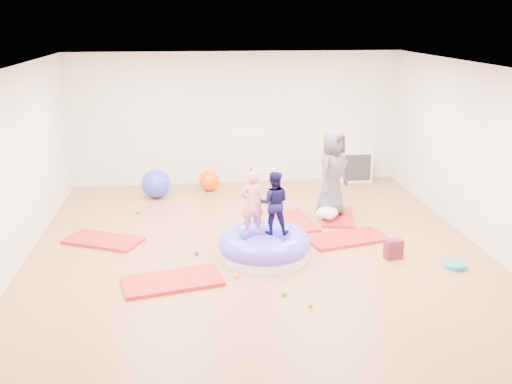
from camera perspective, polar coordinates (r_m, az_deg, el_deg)
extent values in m
cube|color=#995C33|center=(8.79, 0.22, -6.19)|extent=(7.00, 8.00, 0.01)
cube|color=silver|center=(8.10, 0.25, 12.32)|extent=(7.00, 8.00, 0.01)
cube|color=beige|center=(12.23, -2.00, 7.33)|extent=(7.00, 0.01, 2.80)
cube|color=beige|center=(4.62, 6.20, -9.73)|extent=(7.00, 0.01, 2.80)
cube|color=beige|center=(8.66, -23.44, 1.80)|extent=(0.01, 8.00, 2.80)
cube|color=beige|center=(9.40, 21.96, 3.10)|extent=(0.01, 8.00, 2.80)
cube|color=red|center=(7.94, -8.36, -8.82)|extent=(1.45, 0.94, 0.06)
cube|color=red|center=(9.54, -14.99, -4.70)|extent=(1.35, 1.07, 0.05)
cube|color=red|center=(10.10, 3.89, -2.92)|extent=(0.73, 1.22, 0.05)
cube|color=red|center=(9.42, 9.06, -4.60)|extent=(1.39, 0.92, 0.05)
cube|color=red|center=(10.41, 8.12, -2.43)|extent=(0.79, 1.23, 0.05)
cylinder|color=silver|center=(8.66, 0.82, -6.00)|extent=(1.35, 1.35, 0.15)
torus|color=#5645F2|center=(8.61, 0.83, -5.13)|extent=(1.40, 1.40, 0.37)
ellipsoid|color=#5645F2|center=(8.64, 0.82, -5.67)|extent=(0.74, 0.74, 0.33)
imported|color=#CE6779|center=(8.37, -0.42, -0.84)|extent=(0.39, 0.28, 0.99)
imported|color=black|center=(8.45, 1.79, -0.77)|extent=(0.52, 0.44, 0.96)
imported|color=#4D4C55|center=(10.22, 7.65, 1.91)|extent=(0.88, 0.89, 1.55)
ellipsoid|color=#C8E4FD|center=(10.15, 7.13, -2.10)|extent=(0.40, 0.26, 0.23)
sphere|color=beige|center=(9.97, 7.38, -2.29)|extent=(0.19, 0.19, 0.19)
sphere|color=#FCBB00|center=(7.30, 5.47, -11.10)|extent=(0.07, 0.07, 0.07)
sphere|color=#BE1406|center=(10.30, 9.34, -2.64)|extent=(0.07, 0.07, 0.07)
sphere|color=green|center=(7.53, 2.86, -10.09)|extent=(0.07, 0.07, 0.07)
sphere|color=blue|center=(8.77, -5.97, -6.08)|extent=(0.07, 0.07, 0.07)
sphere|color=green|center=(10.73, -11.70, -1.95)|extent=(0.07, 0.07, 0.07)
sphere|color=#FCBB00|center=(8.00, -1.99, -8.36)|extent=(0.07, 0.07, 0.07)
sphere|color=blue|center=(11.53, -9.96, 0.81)|extent=(0.58, 0.58, 0.58)
sphere|color=#F35000|center=(11.90, -4.69, 1.15)|extent=(0.43, 0.43, 0.43)
cylinder|color=white|center=(11.35, -0.29, 0.82)|extent=(0.20, 0.21, 0.54)
cylinder|color=white|center=(11.80, -0.54, 1.45)|extent=(0.20, 0.21, 0.54)
cylinder|color=white|center=(11.42, 2.24, 0.90)|extent=(0.20, 0.21, 0.54)
cylinder|color=white|center=(11.86, 1.90, 1.53)|extent=(0.20, 0.21, 0.54)
cylinder|color=white|center=(11.54, 0.83, 2.32)|extent=(0.53, 0.03, 0.03)
sphere|color=#BE1406|center=(11.51, -0.47, 2.28)|extent=(0.06, 0.06, 0.06)
sphere|color=blue|center=(11.58, 2.13, 2.35)|extent=(0.06, 0.06, 0.06)
cube|color=white|center=(12.73, 9.91, 2.60)|extent=(0.68, 0.33, 0.68)
cube|color=#2D2D2D|center=(12.58, 10.11, 2.42)|extent=(0.58, 0.02, 0.58)
cube|color=white|center=(12.69, 9.97, 2.54)|extent=(0.02, 0.23, 0.60)
cube|color=white|center=(12.69, 9.97, 2.54)|extent=(0.60, 0.23, 0.02)
cylinder|color=teal|center=(8.80, 19.28, -6.93)|extent=(0.33, 0.33, 0.07)
cube|color=#A51538|center=(8.81, 13.58, -5.59)|extent=(0.28, 0.20, 0.30)
cylinder|color=#FCBB00|center=(8.08, -11.38, -8.64)|extent=(0.18, 0.18, 0.03)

